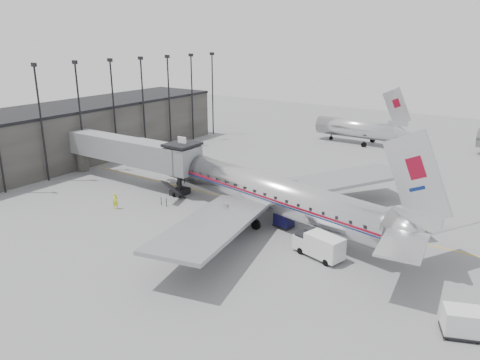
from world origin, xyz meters
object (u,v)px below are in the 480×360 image
at_px(baggage_cart_navy, 284,220).
at_px(baggage_cart_white, 462,322).
at_px(service_van, 319,245).
at_px(ramp_worker, 116,201).
at_px(airliner, 265,191).

xyz_separation_m(baggage_cart_navy, baggage_cart_white, (18.16, -8.96, 0.23)).
relative_size(service_van, ramp_worker, 2.74).
distance_m(baggage_cart_navy, baggage_cart_white, 20.26).
height_order(service_van, ramp_worker, service_van).
xyz_separation_m(baggage_cart_navy, ramp_worker, (-18.00, -6.08, 0.13)).
bearing_deg(ramp_worker, airliner, -0.19).
bearing_deg(service_van, airliner, 165.58).
bearing_deg(baggage_cart_white, service_van, 136.20).
relative_size(baggage_cart_white, ramp_worker, 1.61).
height_order(service_van, baggage_cart_navy, service_van).
bearing_deg(service_van, ramp_worker, -159.81).
distance_m(airliner, ramp_worker, 16.84).
height_order(airliner, service_van, airliner).
height_order(baggage_cart_navy, ramp_worker, ramp_worker).
xyz_separation_m(airliner, baggage_cart_white, (20.97, -9.81, -2.03)).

